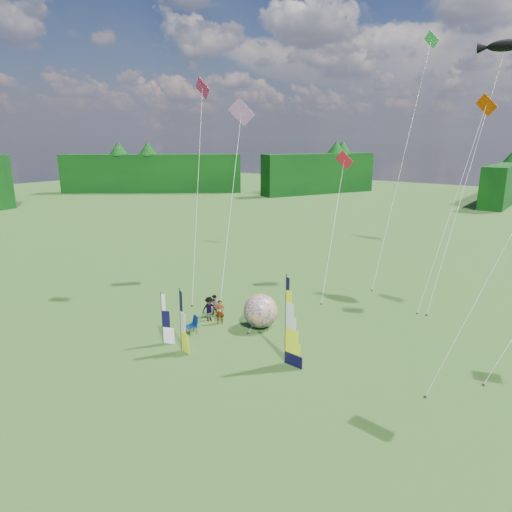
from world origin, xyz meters
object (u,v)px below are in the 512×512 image
Objects in this scene: spectator_b at (215,306)px; side_banner_left at (181,321)px; bol_inflatable at (260,311)px; feather_banner_main at (286,321)px; side_banner_far at (162,319)px; spectator_c at (209,309)px; camp_chair at (191,325)px; kite_whale at (470,161)px; spectator_a at (220,312)px; spectator_d at (251,311)px.

side_banner_left is at bearing -78.12° from spectator_b.
spectator_b is (-3.62, -0.37, -0.34)m from bol_inflatable.
side_banner_left is (-5.64, -2.29, -0.63)m from feather_banner_main.
feather_banner_main is 7.63m from side_banner_far.
spectator_c reaches higher than spectator_b.
bol_inflatable is at bearing 71.67° from camp_chair.
kite_whale reaches higher than side_banner_far.
spectator_a is (-0.81, 4.33, -1.03)m from side_banner_left.
kite_whale is (9.28, 14.42, 9.37)m from spectator_d.
spectator_d is 19.54m from kite_whale.
spectator_d is at bearing -0.67° from spectator_b.
spectator_a is at bearing 116.03° from side_banner_left.
feather_banner_main is 1.58× the size of side_banner_far.
kite_whale reaches higher than spectator_b.
side_banner_far is 1.71× the size of spectator_d.
spectator_b is at bearing 109.28° from spectator_a.
side_banner_far is 5.14m from spectator_b.
camp_chair is at bearing -172.32° from feather_banner_main.
side_banner_left is 0.18× the size of kite_whale.
bol_inflatable is 3.59m from spectator_c.
spectator_a is 0.88m from spectator_c.
side_banner_left is 5.54m from spectator_b.
feather_banner_main reaches higher than bol_inflatable.
bol_inflatable is 1.31× the size of spectator_c.
spectator_c is at bearing -160.41° from bol_inflatable.
spectator_a is (-6.46, 2.04, -1.66)m from feather_banner_main.
spectator_d is at bearing -3.53° from spectator_a.
bol_inflatable is (1.68, 5.44, -0.73)m from side_banner_left.
side_banner_left is 23.91m from kite_whale.
kite_whale is (11.78, 19.90, 8.72)m from side_banner_far.
bol_inflatable is 4.50m from camp_chair.
side_banner_far is 2.04× the size of spectator_b.
kite_whale is (11.88, 15.67, 9.44)m from spectator_c.
spectator_a is at bearing -42.37° from spectator_b.
camp_chair is at bearing -85.23° from spectator_b.
camp_chair is at bearing -143.94° from spectator_c.
bol_inflatable is at bearing -135.50° from spectator_d.
spectator_b is 0.84× the size of spectator_d.
feather_banner_main is 8.25m from spectator_b.
spectator_b is (-0.35, 5.06, -0.80)m from side_banner_far.
spectator_a is at bearing 58.27° from side_banner_far.
feather_banner_main is 6.97m from spectator_a.
bol_inflatable is 0.11× the size of kite_whale.
spectator_a is at bearing -156.09° from bol_inflatable.
feather_banner_main is 5.92m from spectator_d.
spectator_b is at bearing 126.30° from side_banner_left.
spectator_d reaches higher than spectator_a.
bol_inflatable is at bearing -13.46° from spectator_a.
side_banner_far is at bearing -155.20° from spectator_c.
spectator_c is 2.30m from camp_chair.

